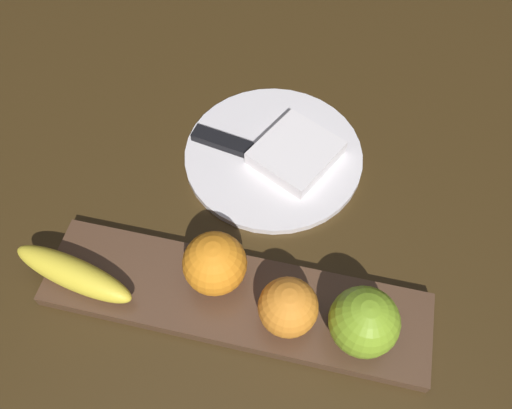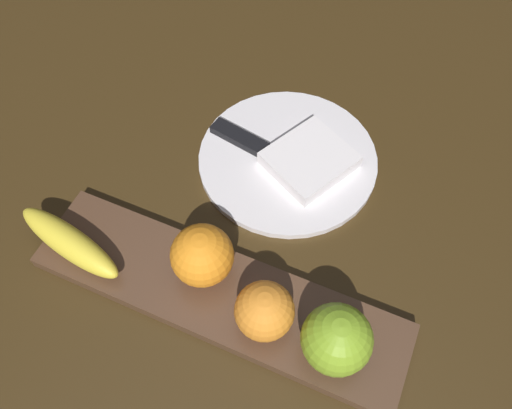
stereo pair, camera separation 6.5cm
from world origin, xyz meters
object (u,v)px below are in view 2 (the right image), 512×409
dinner_plate (288,159)px  folded_napkin (309,160)px  orange_near_apple (264,311)px  apple (337,339)px  banana (69,242)px  knife (248,143)px  orange_near_banana (202,255)px  fruit_tray (219,294)px

dinner_plate → folded_napkin: folded_napkin is taller
orange_near_apple → dinner_plate: bearing=105.2°
folded_napkin → apple: bearing=-64.0°
banana → orange_near_apple: bearing=13.4°
banana → dinner_plate: bearing=63.7°
banana → orange_near_apple: (0.26, 0.01, 0.02)m
banana → knife: size_ratio=0.89×
orange_near_apple → orange_near_banana: bearing=161.1°
apple → dinner_plate: (-0.15, 0.24, -0.05)m
orange_near_banana → banana: bearing=-165.8°
knife → folded_napkin: bearing=11.7°
orange_near_banana → folded_napkin: (0.06, 0.21, -0.04)m
fruit_tray → knife: knife is taller
folded_napkin → knife: (-0.09, -0.00, -0.01)m
banana → orange_near_banana: orange_near_banana is taller
banana → knife: banana is taller
folded_napkin → orange_near_banana: bearing=-106.0°
dinner_plate → knife: knife is taller
apple → orange_near_banana: 0.18m
orange_near_apple → dinner_plate: size_ratio=0.27×
banana → folded_napkin: (0.22, 0.25, -0.02)m
dinner_plate → knife: bearing=-177.6°
fruit_tray → dinner_plate: (0.00, 0.23, -0.00)m
fruit_tray → knife: size_ratio=2.59×
fruit_tray → dinner_plate: fruit_tray is taller
apple → orange_near_apple: (-0.08, -0.00, -0.01)m
orange_near_banana → folded_napkin: orange_near_banana is taller
apple → knife: bearing=131.5°
orange_near_banana → knife: (-0.03, 0.21, -0.04)m
apple → knife: apple is taller
fruit_tray → banana: size_ratio=2.91×
apple → banana: size_ratio=0.49×
apple → dinner_plate: 0.29m
fruit_tray → folded_napkin: bearing=82.0°
fruit_tray → knife: bearing=105.1°
banana → apple: bearing=12.9°
fruit_tray → dinner_plate: 0.23m
dinner_plate → fruit_tray: bearing=-90.0°
orange_near_banana → folded_napkin: bearing=74.0°
folded_napkin → knife: 0.09m
banana → knife: (0.13, 0.25, -0.02)m
orange_near_apple → knife: size_ratio=0.38×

